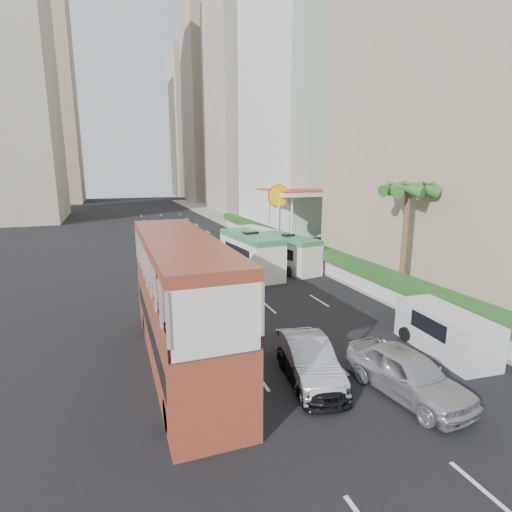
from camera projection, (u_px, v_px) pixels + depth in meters
name	position (u px, v px, depth m)	size (l,w,h in m)	color
ground_plane	(318.00, 341.00, 17.83)	(200.00, 200.00, 0.00)	black
double_decker_bus	(181.00, 302.00, 15.28)	(2.50, 11.00, 5.06)	#943B26
car_silver_lane_a	(308.00, 377.00, 14.75)	(1.56, 4.46, 1.47)	#ADAFB4
car_silver_lane_b	(405.00, 394.00, 13.61)	(1.88, 4.67, 1.59)	#ADAFB4
car_black	(310.00, 382.00, 14.38)	(1.72, 4.23, 1.23)	black
van_asset	(235.00, 260.00, 33.73)	(2.17, 4.70, 1.31)	silver
minibus_near	(251.00, 254.00, 29.14)	(2.24, 6.71, 2.98)	silver
minibus_far	(288.00, 253.00, 30.39)	(1.95, 5.86, 2.60)	silver
panel_van_near	(445.00, 332.00, 16.66)	(1.77, 4.44, 1.77)	silver
panel_van_far	(257.00, 241.00, 36.31)	(2.29, 5.72, 2.29)	silver
sidewalk	(280.00, 239.00, 43.77)	(6.00, 120.00, 0.18)	#99968C
kerb_wall	(303.00, 255.00, 32.61)	(0.30, 44.00, 1.00)	silver
hedge	(303.00, 245.00, 32.43)	(1.10, 44.00, 0.70)	#2D6626
palm_tree	(405.00, 242.00, 23.39)	(0.36, 0.36, 6.40)	brown
shell_station	(297.00, 216.00, 41.71)	(6.50, 8.00, 5.50)	silver
tower_mid	(255.00, 70.00, 71.81)	(16.00, 16.00, 50.00)	#AFA28A
tower_far_a	(217.00, 107.00, 94.15)	(14.00, 14.00, 44.00)	tan
tower_far_b	(198.00, 125.00, 114.77)	(14.00, 14.00, 40.00)	#AFA28A
tower_left_b	(36.00, 98.00, 88.24)	(16.00, 16.00, 46.00)	tan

